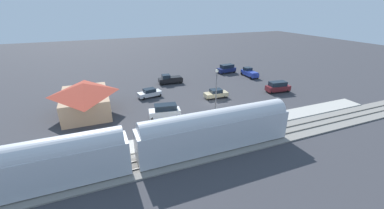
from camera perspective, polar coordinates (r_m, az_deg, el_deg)
name	(u,v)px	position (r m, az deg, el deg)	size (l,w,h in m)	color
ground_plane	(215,102)	(45.37, 5.50, 0.59)	(200.00, 200.00, 0.00)	#38383D
railway_track	(263,137)	(34.82, 16.29, -7.22)	(4.80, 70.00, 0.30)	gray
platform	(246,124)	(37.57, 12.59, -4.45)	(3.20, 46.00, 0.30)	#B7B2A8
passenger_train	(132,145)	(27.10, -13.88, -9.23)	(2.93, 39.64, 4.98)	silver
station_building	(85,98)	(43.51, -23.74, 1.49)	(11.51, 7.91, 5.09)	tan
pedestrian_on_platform	(250,118)	(36.95, 13.29, -3.04)	(0.36, 0.36, 1.71)	brown
pedestrian_waiting_far	(233,120)	(35.77, 9.53, -3.60)	(0.36, 0.36, 1.71)	#333338
pickup_black	(170,79)	(55.88, -5.17, 5.93)	(2.32, 5.52, 2.14)	black
sedan_tan	(216,94)	(47.13, 5.61, 2.57)	(2.03, 4.57, 1.74)	#C6B284
suv_white	(165,111)	(38.84, -6.33, -1.47)	(2.75, 5.16, 2.22)	white
suv_navy	(227,69)	(65.23, 8.10, 8.31)	(2.45, 5.08, 2.22)	navy
suv_maroon	(278,87)	(53.03, 19.42, 3.96)	(2.49, 5.09, 2.22)	maroon
sedan_silver	(150,93)	(47.94, -9.88, 2.69)	(2.59, 4.75, 1.74)	silver
pickup_blue	(249,73)	(62.79, 13.28, 7.27)	(5.49, 2.68, 2.14)	#283D9E
light_pole_near_platform	(216,90)	(35.94, 5.67, 3.38)	(0.44, 0.44, 8.21)	#515156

